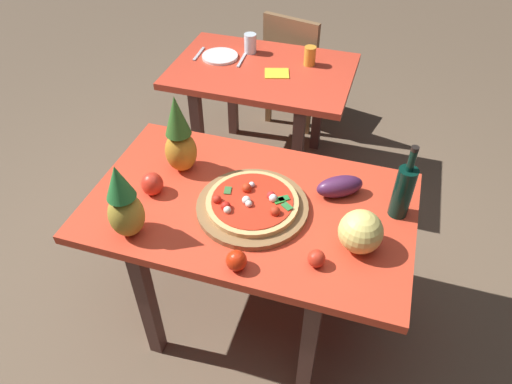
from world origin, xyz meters
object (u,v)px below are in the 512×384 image
Objects in this scene: wine_bottle at (403,191)px; pineapple_left at (179,138)px; eggplant at (340,186)px; tomato_at_corner at (236,261)px; drinking_glass_juice at (310,56)px; fork_utensil at (199,54)px; pineapple_right at (124,205)px; bell_pepper at (152,184)px; drinking_glass_water at (250,43)px; napkin_folded at (277,73)px; knife_utensil at (242,60)px; display_table at (250,218)px; background_table at (262,84)px; dinner_plate at (220,56)px; pizza_board at (252,207)px; tomato_near_board at (316,258)px; pizza at (252,202)px; melon at (361,232)px; dining_chair at (296,64)px.

pineapple_left reaches higher than wine_bottle.
eggplant is 2.61× the size of tomato_at_corner.
drinking_glass_juice is (-0.61, 1.13, -0.07)m from wine_bottle.
wine_bottle is 1.68m from fork_utensil.
pineapple_right is 3.23× the size of bell_pepper.
drinking_glass_water is 0.66× the size of fork_utensil.
knife_utensil is at bearing 159.48° from napkin_folded.
display_table is at bearing -88.56° from drinking_glass_juice.
dinner_plate is (-0.29, 0.05, 0.12)m from background_table.
tomato_near_board is at bearing -33.75° from pizza_board.
bell_pepper reaches higher than knife_utensil.
drinking_glass_juice is (0.38, 1.31, 0.01)m from bell_pepper.
pizza is 0.50m from pineapple_right.
dinner_plate is at bearing 97.08° from pineapple_right.
melon is 1.44m from drinking_glass_juice.
pineapple_left is 1.18m from drinking_glass_water.
eggplant is (-0.24, 0.04, -0.08)m from wine_bottle.
eggplant is 0.91× the size of dinner_plate.
background_table is at bearing 104.83° from pizza.
tomato_at_corner is at bearing -48.12° from pineapple_left.
background_table is at bearing 104.89° from pizza_board.
napkin_folded is at bearing 78.92° from bell_pepper.
eggplant is at bearing 16.32° from bell_pepper.
pineapple_right is at bearing 174.61° from tomato_at_corner.
pizza is 1.02× the size of pineapple_left.
melon is at bearing -12.97° from display_table.
drinking_glass_juice reaches higher than tomato_at_corner.
wine_bottle is 1.66× the size of eggplant.
dinner_plate is at bearing -2.67° from fork_utensil.
drinking_glass_water is (-0.13, 0.17, 0.17)m from background_table.
pizza_board is 0.37m from eggplant.
bell_pepper is at bearing 94.45° from pineapple_right.
drinking_glass_juice reaches higher than knife_utensil.
drinking_glass_juice is at bearing 92.21° from pizza.
drinking_glass_juice reaches higher than dinner_plate.
wine_bottle is 2.38× the size of napkin_folded.
drinking_glass_water is at bearing 37.85° from dinner_plate.
dinner_plate is at bearing 137.61° from wine_bottle.
napkin_folded is at bearing 105.29° from dining_chair.
tomato_near_board is at bearing -13.56° from bell_pepper.
knife_utensil is (-0.02, -0.12, -0.06)m from drinking_glass_water.
dinner_plate is (-0.16, 1.23, -0.04)m from bell_pepper.
drinking_glass_juice is at bearing 3.50° from fork_utensil.
tomato_near_board is 1.60m from knife_utensil.
pizza_board is 0.43m from pineapple_left.
napkin_folded is (-0.52, 0.92, -0.04)m from eggplant.
melon is 1.74m from fork_utensil.
dining_chair is at bearing 97.48° from tomato_at_corner.
melon is 0.19m from tomato_near_board.
drinking_glass_juice is at bearing 76.83° from pineapple_right.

